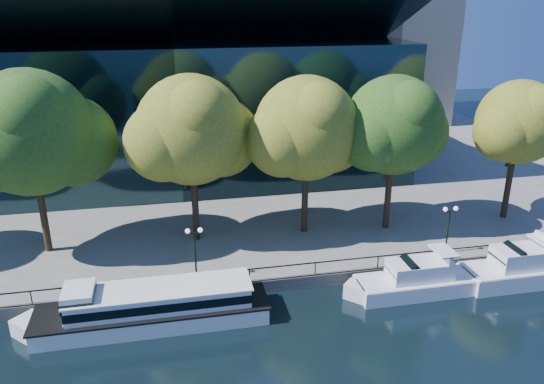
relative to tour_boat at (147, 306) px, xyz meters
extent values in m
plane|color=black|center=(7.32, -0.78, -1.36)|extent=(160.00, 160.00, 0.00)
cube|color=slate|center=(7.32, 35.72, -0.86)|extent=(90.00, 67.00, 1.00)
cube|color=#47443F|center=(7.32, 2.27, -0.86)|extent=(90.00, 0.25, 1.00)
cube|color=black|center=(7.32, 2.47, 0.59)|extent=(88.20, 0.08, 0.08)
cube|color=black|center=(7.32, 2.47, 0.09)|extent=(0.07, 0.07, 0.90)
cube|color=black|center=(3.32, 31.22, 6.64)|extent=(50.00, 24.00, 16.00)
cube|color=black|center=(3.32, 27.22, 16.14)|extent=(50.00, 17.14, 7.86)
cube|color=white|center=(0.38, 0.00, -0.76)|extent=(15.13, 3.67, 1.19)
cube|color=black|center=(0.38, 0.00, -0.15)|extent=(15.43, 3.75, 0.13)
cube|color=white|center=(-7.18, 0.00, -0.76)|extent=(3.04, 3.04, 1.19)
cube|color=white|center=(0.92, 0.00, 0.54)|extent=(11.80, 3.01, 1.30)
cube|color=black|center=(0.92, 0.00, 0.59)|extent=(11.95, 3.09, 0.59)
cube|color=white|center=(0.92, 0.00, 1.24)|extent=(12.10, 3.16, 0.11)
cube|color=white|center=(-4.15, 0.00, 0.86)|extent=(1.94, 2.57, 1.94)
cube|color=black|center=(-4.15, 0.00, 1.08)|extent=(2.00, 2.64, 0.76)
cube|color=white|center=(20.06, 0.06, -0.77)|extent=(10.27, 2.93, 1.17)
cube|color=white|center=(14.93, 0.06, -0.77)|extent=(2.25, 2.25, 1.17)
cube|color=white|center=(20.06, 0.06, -0.16)|extent=(10.06, 2.87, 0.08)
cube|color=white|center=(19.55, 0.06, 0.55)|extent=(4.62, 2.20, 1.27)
cube|color=black|center=(18.22, 0.06, 0.65)|extent=(2.02, 2.11, 1.60)
cube|color=white|center=(21.30, 0.06, 1.48)|extent=(0.24, 2.29, 0.78)
cube|color=white|center=(21.30, 0.06, 1.87)|extent=(1.37, 2.29, 0.15)
cube|color=white|center=(28.40, -0.14, -0.69)|extent=(10.01, 3.11, 1.33)
cube|color=white|center=(23.39, -0.14, -0.69)|extent=(2.45, 2.45, 1.33)
cube|color=white|center=(28.40, -0.14, 0.00)|extent=(9.81, 3.05, 0.09)
cube|color=white|center=(27.90, -0.14, 0.81)|extent=(4.50, 2.33, 1.45)
cube|color=black|center=(26.59, -0.14, 0.92)|extent=(2.03, 2.24, 1.68)
cylinder|color=black|center=(-8.01, 10.67, 3.61)|extent=(0.56, 0.56, 7.94)
cylinder|color=black|center=(-7.51, 10.87, 6.73)|extent=(1.24, 1.89, 3.96)
cylinder|color=black|center=(-8.41, 10.37, 6.45)|extent=(1.14, 1.29, 3.55)
sphere|color=#254916|center=(-8.01, 10.67, 9.57)|extent=(9.66, 9.66, 9.66)
sphere|color=#254916|center=(-5.36, 12.12, 8.36)|extent=(7.25, 7.25, 7.25)
sphere|color=#254916|center=(-7.53, 8.74, 11.26)|extent=(5.80, 5.80, 5.80)
cylinder|color=black|center=(4.05, 10.41, 3.48)|extent=(0.56, 0.56, 7.67)
cylinder|color=black|center=(4.55, 10.61, 6.49)|extent=(1.21, 1.84, 3.83)
cylinder|color=black|center=(3.65, 10.11, 6.22)|extent=(1.11, 1.26, 3.43)
sphere|color=#646A1C|center=(4.05, 10.41, 9.23)|extent=(8.89, 8.89, 8.89)
sphere|color=#646A1C|center=(6.50, 11.75, 8.12)|extent=(6.67, 6.67, 6.67)
sphere|color=#646A1C|center=(1.83, 9.52, 8.57)|extent=(6.22, 6.22, 6.22)
sphere|color=#646A1C|center=(4.50, 8.64, 10.79)|extent=(5.33, 5.33, 5.33)
cylinder|color=black|center=(13.50, 10.12, 3.37)|extent=(0.56, 0.56, 7.45)
cylinder|color=black|center=(14.00, 10.32, 6.30)|extent=(1.19, 1.80, 3.73)
cylinder|color=black|center=(13.10, 9.82, 6.03)|extent=(1.09, 1.23, 3.33)
sphere|color=#646A1C|center=(13.50, 10.12, 8.96)|extent=(8.72, 8.72, 8.72)
sphere|color=#646A1C|center=(15.90, 11.43, 7.87)|extent=(6.54, 6.54, 6.54)
sphere|color=#646A1C|center=(11.32, 9.25, 8.31)|extent=(6.11, 6.11, 6.11)
sphere|color=#646A1C|center=(13.94, 8.38, 10.49)|extent=(5.23, 5.23, 5.23)
cylinder|color=black|center=(20.91, 9.41, 3.40)|extent=(0.56, 0.56, 7.51)
cylinder|color=black|center=(21.41, 9.61, 6.35)|extent=(1.19, 1.81, 3.76)
cylinder|color=black|center=(20.51, 9.11, 6.09)|extent=(1.10, 1.24, 3.36)
sphere|color=#254916|center=(20.91, 9.41, 9.04)|extent=(8.43, 8.43, 8.43)
sphere|color=#254916|center=(23.23, 10.68, 7.98)|extent=(6.32, 6.32, 6.32)
sphere|color=#254916|center=(18.80, 8.57, 8.41)|extent=(5.90, 5.90, 5.90)
sphere|color=#254916|center=(21.33, 7.73, 10.51)|extent=(5.06, 5.06, 5.06)
cylinder|color=black|center=(32.74, 9.38, 3.28)|extent=(0.56, 0.56, 7.27)
cylinder|color=black|center=(33.24, 9.58, 6.14)|extent=(1.17, 1.76, 3.64)
cylinder|color=black|center=(32.34, 9.08, 5.88)|extent=(1.07, 1.21, 3.26)
sphere|color=#646A1C|center=(32.74, 9.38, 8.74)|extent=(7.47, 7.47, 7.47)
sphere|color=#646A1C|center=(34.80, 10.50, 7.80)|extent=(5.60, 5.60, 5.60)
sphere|color=#646A1C|center=(30.88, 8.63, 8.18)|extent=(5.23, 5.23, 5.23)
sphere|color=#646A1C|center=(33.12, 7.88, 10.04)|extent=(4.48, 4.48, 4.48)
cylinder|color=black|center=(3.54, 3.72, 1.44)|extent=(0.14, 0.14, 3.60)
cube|color=black|center=(3.54, 3.72, 3.29)|extent=(0.90, 0.06, 0.06)
sphere|color=white|center=(3.09, 3.72, 3.49)|extent=(0.36, 0.36, 0.36)
sphere|color=white|center=(3.99, 3.72, 3.49)|extent=(0.36, 0.36, 0.36)
cylinder|color=black|center=(23.67, 3.72, 1.44)|extent=(0.14, 0.14, 3.60)
cube|color=black|center=(23.67, 3.72, 3.29)|extent=(0.90, 0.06, 0.06)
sphere|color=white|center=(23.22, 3.72, 3.49)|extent=(0.36, 0.36, 0.36)
sphere|color=white|center=(24.12, 3.72, 3.49)|extent=(0.36, 0.36, 0.36)
camera|label=1|loc=(2.06, -31.25, 19.52)|focal=35.00mm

